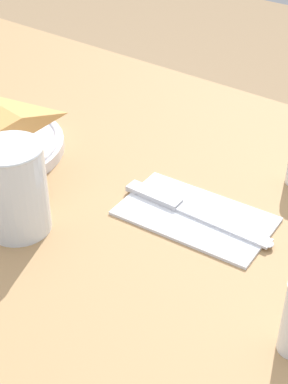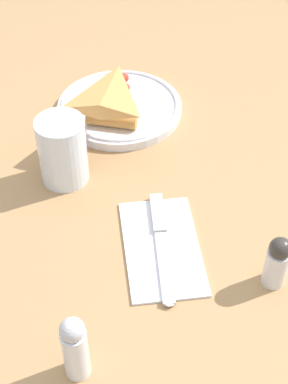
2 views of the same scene
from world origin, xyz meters
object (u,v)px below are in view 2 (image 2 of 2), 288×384
(milk_glass, at_px, (63,152))
(salt_shaker, at_px, (75,347))
(plate_pizza, at_px, (119,106))
(dining_table, at_px, (111,220))
(napkin_folded, at_px, (162,247))
(pepper_shaker, at_px, (277,262))
(butter_knife, at_px, (161,239))

(milk_glass, relative_size, salt_shaker, 1.08)
(plate_pizza, bearing_deg, milk_glass, -28.52)
(dining_table, distance_m, salt_shaker, 0.35)
(napkin_folded, relative_size, pepper_shaker, 2.29)
(plate_pizza, distance_m, butter_knife, 0.32)
(salt_shaker, height_order, pepper_shaker, salt_shaker)
(dining_table, distance_m, milk_glass, 0.16)
(napkin_folded, height_order, pepper_shaker, pepper_shaker)
(plate_pizza, distance_m, napkin_folded, 0.33)
(dining_table, height_order, butter_knife, butter_knife)
(milk_glass, xyz_separation_m, butter_knife, (0.15, 0.14, -0.05))
(butter_knife, relative_size, pepper_shaker, 2.43)
(plate_pizza, relative_size, napkin_folded, 1.17)
(milk_glass, bearing_deg, napkin_folded, 42.37)
(dining_table, xyz_separation_m, plate_pizza, (-0.18, 0.02, 0.10))
(napkin_folded, xyz_separation_m, pepper_shaker, (0.07, 0.15, 0.04))
(salt_shaker, bearing_deg, napkin_folded, 148.15)
(napkin_folded, bearing_deg, butter_knife, -178.78)
(plate_pizza, bearing_deg, salt_shaker, -6.99)
(salt_shaker, distance_m, pepper_shaker, 0.29)
(dining_table, distance_m, napkin_folded, 0.18)
(butter_knife, relative_size, salt_shaker, 1.98)
(salt_shaker, relative_size, pepper_shaker, 1.23)
(pepper_shaker, bearing_deg, napkin_folded, -114.39)
(napkin_folded, relative_size, salt_shaker, 1.86)
(milk_glass, relative_size, napkin_folded, 0.58)
(dining_table, height_order, salt_shaker, salt_shaker)
(salt_shaker, bearing_deg, pepper_shaker, 114.42)
(milk_glass, distance_m, pepper_shaker, 0.36)
(plate_pizza, distance_m, milk_glass, 0.19)
(pepper_shaker, bearing_deg, plate_pizza, -153.13)
(plate_pizza, relative_size, butter_knife, 1.10)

